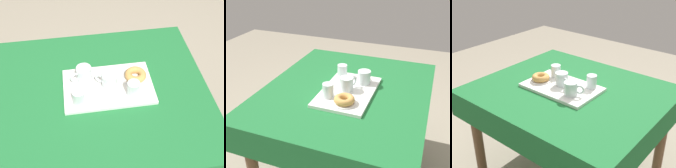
# 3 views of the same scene
# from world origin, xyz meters

# --- Properties ---
(dining_table) EXTENTS (1.12, 0.96, 0.73)m
(dining_table) POSITION_xyz_m (0.00, 0.00, 0.62)
(dining_table) COLOR #1E6B33
(dining_table) RESTS_ON ground
(serving_tray) EXTENTS (0.46, 0.29, 0.02)m
(serving_tray) POSITION_xyz_m (0.05, 0.02, 0.74)
(serving_tray) COLOR white
(serving_tray) RESTS_ON dining_table
(tea_mug_left) EXTENTS (0.11, 0.08, 0.08)m
(tea_mug_left) POSITION_xyz_m (0.05, 0.02, 0.79)
(tea_mug_left) COLOR silver
(tea_mug_left) RESTS_ON serving_tray
(tea_mug_right) EXTENTS (0.11, 0.08, 0.08)m
(tea_mug_right) POSITION_xyz_m (-0.07, 0.08, 0.79)
(tea_mug_right) COLOR silver
(tea_mug_right) RESTS_ON serving_tray
(water_glass_near) EXTENTS (0.06, 0.06, 0.08)m
(water_glass_near) POSITION_xyz_m (0.16, -0.05, 0.79)
(water_glass_near) COLOR silver
(water_glass_near) RESTS_ON serving_tray
(water_glass_far) EXTENTS (0.06, 0.06, 0.08)m
(water_glass_far) POSITION_xyz_m (-0.11, -0.07, 0.79)
(water_glass_far) COLOR silver
(water_glass_far) RESTS_ON serving_tray
(donut_plate_left) EXTENTS (0.13, 0.13, 0.01)m
(donut_plate_left) POSITION_xyz_m (0.20, 0.05, 0.76)
(donut_plate_left) COLOR white
(donut_plate_left) RESTS_ON serving_tray
(sugar_donut_left) EXTENTS (0.11, 0.11, 0.04)m
(sugar_donut_left) POSITION_xyz_m (0.20, 0.05, 0.78)
(sugar_donut_left) COLOR tan
(sugar_donut_left) RESTS_ON donut_plate_left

